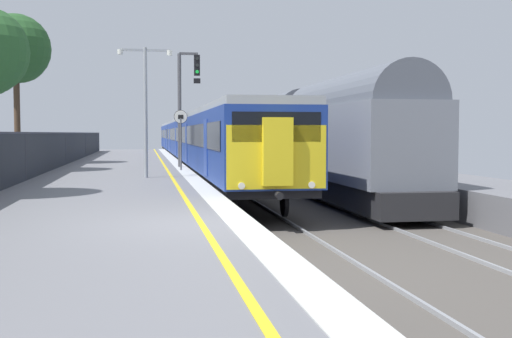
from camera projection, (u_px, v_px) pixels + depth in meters
ground at (357, 251)px, 12.38m from camera, size 17.40×110.00×1.21m
commuter_train_at_platform at (192, 138)px, 47.38m from camera, size 2.83×62.22×3.81m
freight_train_adjacent_track at (307, 135)px, 29.89m from camera, size 2.60×25.03×4.71m
signal_gantry at (185, 96)px, 31.19m from camera, size 1.10×0.24×5.55m
speed_limit_sign at (181, 132)px, 28.61m from camera, size 0.59×0.08×2.67m
platform_lamp_mid at (145, 100)px, 23.87m from camera, size 2.00×0.20×4.82m
background_tree_left at (17, 52)px, 34.26m from camera, size 3.67×3.67×7.97m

